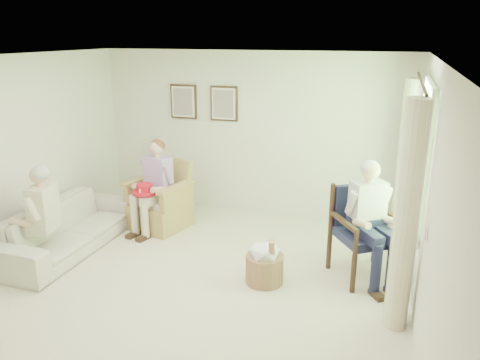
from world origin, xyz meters
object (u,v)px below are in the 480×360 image
Objects in this scene: red_hat at (145,190)px; wood_armchair at (368,228)px; sofa at (67,228)px; person_wicker at (155,180)px; wicker_armchair at (161,206)px; person_dark at (368,213)px; person_sofa at (38,211)px; hatbox at (265,263)px.

wood_armchair is at bearing -3.40° from red_hat.
wood_armchair is at bearing -81.03° from sofa.
person_wicker is (-3.08, 0.39, 0.18)m from wood_armchair.
person_wicker is at bearing -76.30° from wicker_armchair.
person_sofa is (-3.90, -0.92, -0.12)m from person_dark.
wood_armchair is 3.15m from red_hat.
person_sofa reaches higher than red_hat.
sofa is 3.28× the size of hatbox.
person_sofa is at bearing -120.53° from red_hat.
person_wicker is 0.23m from red_hat.
sofa is at bearing -115.64° from person_wicker.
red_hat reaches higher than hatbox.
person_wicker is at bearing 134.70° from person_dark.
hatbox is at bearing -90.20° from sofa.
person_wicker reaches higher than sofa.
person_dark is at bearing 90.40° from person_sofa.
person_sofa reaches higher than hatbox.
person_sofa is 2.87m from hatbox.
hatbox is (2.03, -0.81, -0.43)m from red_hat.
red_hat is at bearing -43.42° from sofa.
person_wicker is at bearing 72.83° from red_hat.
wicker_armchair reaches higher than sofa.
person_wicker is 0.94× the size of person_dark.
wicker_armchair is 0.93× the size of wood_armchair.
person_dark is at bearing -83.62° from sofa.
wicker_armchair is 2.87× the size of red_hat.
hatbox is (2.79, -0.01, -0.06)m from sofa.
red_hat is at bearing -86.75° from wicker_armchair.
person_sofa reaches higher than wicker_armchair.
person_sofa is (-0.00, -0.49, 0.42)m from sofa.
sofa is (-0.82, -1.14, -0.01)m from wicker_armchair.
person_wicker is at bearing 138.20° from person_sofa.
wicker_armchair is 1.40m from sofa.
wood_armchair is at bearing 6.56° from person_wicker.
person_wicker reaches higher than wood_armchair.
hatbox is at bearing -13.50° from person_wicker.
person_sofa is (-3.90, -1.10, 0.14)m from wood_armchair.
red_hat is (-0.06, -0.20, -0.09)m from person_wicker.
person_dark is 4.01m from person_sofa.
wood_armchair is 4.05m from person_sofa.
wood_armchair reaches higher than sofa.
hatbox is (-1.11, -0.45, -0.60)m from person_dark.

